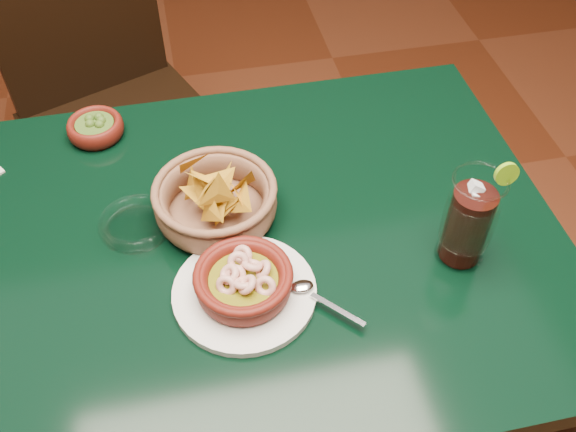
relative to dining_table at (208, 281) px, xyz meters
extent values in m
cube|color=black|center=(0.00, 0.00, 0.08)|extent=(1.20, 0.80, 0.04)
cylinder|color=black|center=(0.54, 0.34, -0.30)|extent=(0.06, 0.06, 0.71)
cube|color=black|center=(-0.14, 0.64, -0.17)|extent=(0.58, 0.58, 0.04)
cylinder|color=black|center=(-0.25, 0.39, -0.41)|extent=(0.04, 0.04, 0.48)
cylinder|color=black|center=(0.11, 0.54, -0.41)|extent=(0.04, 0.04, 0.48)
cylinder|color=black|center=(-0.39, 0.74, -0.41)|extent=(0.04, 0.04, 0.48)
cylinder|color=black|center=(-0.04, 0.89, -0.41)|extent=(0.04, 0.04, 0.48)
cube|color=black|center=(-0.22, 0.83, 0.08)|extent=(0.41, 0.19, 0.47)
cylinder|color=silver|center=(0.05, -0.11, 0.10)|extent=(0.22, 0.22, 0.01)
cylinder|color=#50120C|center=(0.05, -0.11, 0.11)|extent=(0.13, 0.13, 0.01)
torus|color=#50120C|center=(0.05, -0.11, 0.13)|extent=(0.17, 0.17, 0.04)
torus|color=#50120C|center=(0.05, -0.11, 0.15)|extent=(0.15, 0.15, 0.01)
cylinder|color=#635F0E|center=(0.05, -0.11, 0.14)|extent=(0.11, 0.11, 0.01)
torus|color=#DFAA99|center=(0.08, -0.11, 0.14)|extent=(0.04, 0.05, 0.04)
torus|color=#DFAA99|center=(0.07, -0.10, 0.15)|extent=(0.04, 0.05, 0.03)
torus|color=#DFAA99|center=(0.06, -0.07, 0.15)|extent=(0.04, 0.05, 0.04)
torus|color=#DFAA99|center=(0.05, -0.09, 0.15)|extent=(0.04, 0.03, 0.03)
torus|color=#DFAA99|center=(0.04, -0.11, 0.14)|extent=(0.05, 0.04, 0.04)
torus|color=#DFAA99|center=(0.03, -0.11, 0.15)|extent=(0.05, 0.05, 0.04)
torus|color=#DFAA99|center=(0.03, -0.13, 0.15)|extent=(0.05, 0.04, 0.04)
torus|color=#DFAA99|center=(0.05, -0.13, 0.15)|extent=(0.05, 0.05, 0.03)
torus|color=#DFAA99|center=(0.05, -0.13, 0.15)|extent=(0.04, 0.04, 0.04)
torus|color=#DFAA99|center=(0.08, -0.14, 0.15)|extent=(0.05, 0.04, 0.04)
cube|color=silver|center=(0.18, -0.18, 0.11)|extent=(0.07, 0.07, 0.00)
ellipsoid|color=silver|center=(0.14, -0.13, 0.12)|extent=(0.04, 0.02, 0.01)
cylinder|color=brown|center=(0.03, 0.06, 0.10)|extent=(0.18, 0.18, 0.01)
torus|color=brown|center=(0.03, 0.06, 0.13)|extent=(0.24, 0.24, 0.06)
torus|color=brown|center=(0.03, 0.06, 0.16)|extent=(0.21, 0.21, 0.01)
cone|color=#C4891A|center=(0.08, 0.05, 0.18)|extent=(0.09, 0.06, 0.08)
cone|color=#C4891A|center=(0.04, 0.05, 0.18)|extent=(0.10, 0.07, 0.08)
cone|color=#C4891A|center=(0.04, 0.03, 0.19)|extent=(0.08, 0.04, 0.09)
cone|color=#C4891A|center=(0.00, 0.11, 0.18)|extent=(0.10, 0.05, 0.09)
cone|color=#C4891A|center=(0.07, 0.02, 0.16)|extent=(0.06, 0.11, 0.09)
cone|color=#C4891A|center=(0.07, 0.04, 0.15)|extent=(0.09, 0.09, 0.07)
cone|color=#C4891A|center=(0.04, 0.06, 0.14)|extent=(0.08, 0.11, 0.08)
cone|color=#C4891A|center=(0.02, 0.06, 0.17)|extent=(0.10, 0.06, 0.09)
cone|color=#C4891A|center=(0.04, 0.04, 0.14)|extent=(0.07, 0.10, 0.07)
cone|color=#C4891A|center=(0.02, 0.06, 0.18)|extent=(0.09, 0.08, 0.07)
cone|color=#C4891A|center=(0.03, 0.04, 0.15)|extent=(0.10, 0.09, 0.06)
cone|color=#C4891A|center=(0.04, 0.05, 0.16)|extent=(0.06, 0.09, 0.08)
cone|color=#C4891A|center=(0.04, 0.06, 0.15)|extent=(0.07, 0.08, 0.09)
cone|color=#C4891A|center=(0.05, 0.07, 0.17)|extent=(0.06, 0.11, 0.09)
cone|color=#C4891A|center=(0.01, 0.07, 0.15)|extent=(0.08, 0.08, 0.05)
cone|color=#C4891A|center=(0.03, 0.08, 0.15)|extent=(0.09, 0.06, 0.09)
cone|color=#C4891A|center=(0.03, 0.05, 0.14)|extent=(0.06, 0.10, 0.09)
cone|color=#C4891A|center=(0.03, 0.06, 0.13)|extent=(0.05, 0.09, 0.08)
cone|color=#C4891A|center=(0.02, 0.05, 0.19)|extent=(0.07, 0.09, 0.08)
cone|color=#C4891A|center=(0.07, 0.04, 0.16)|extent=(0.04, 0.11, 0.10)
cone|color=#C4891A|center=(0.02, 0.02, 0.16)|extent=(0.05, 0.10, 0.10)
cone|color=#C4891A|center=(0.00, 0.10, 0.13)|extent=(0.05, 0.10, 0.10)
cylinder|color=#50120C|center=(-0.17, 0.32, 0.10)|extent=(0.09, 0.09, 0.01)
torus|color=#50120C|center=(-0.17, 0.32, 0.12)|extent=(0.13, 0.13, 0.04)
cylinder|color=#2C4A15|center=(-0.17, 0.32, 0.13)|extent=(0.07, 0.07, 0.01)
sphere|color=#2C4A15|center=(-0.15, 0.32, 0.13)|extent=(0.02, 0.02, 0.02)
sphere|color=#2C4A15|center=(-0.17, 0.33, 0.13)|extent=(0.02, 0.02, 0.02)
sphere|color=#2C4A15|center=(-0.16, 0.31, 0.13)|extent=(0.02, 0.02, 0.02)
sphere|color=#2C4A15|center=(-0.16, 0.33, 0.13)|extent=(0.02, 0.02, 0.02)
sphere|color=#2C4A15|center=(-0.17, 0.31, 0.13)|extent=(0.02, 0.02, 0.02)
cylinder|color=white|center=(0.40, -0.11, 0.10)|extent=(0.08, 0.08, 0.01)
torus|color=white|center=(0.40, -0.11, 0.18)|extent=(0.17, 0.17, 0.09)
cylinder|color=black|center=(0.40, -0.11, 0.17)|extent=(0.07, 0.07, 0.14)
cube|color=silver|center=(0.40, -0.10, 0.23)|extent=(0.03, 0.03, 0.03)
cube|color=silver|center=(0.40, -0.11, 0.22)|extent=(0.03, 0.03, 0.03)
cube|color=silver|center=(0.41, -0.09, 0.24)|extent=(0.03, 0.02, 0.03)
cube|color=silver|center=(0.41, -0.10, 0.22)|extent=(0.03, 0.03, 0.02)
torus|color=white|center=(0.40, -0.11, 0.27)|extent=(0.08, 0.08, 0.00)
cylinder|color=#6AA413|center=(0.44, -0.11, 0.27)|extent=(0.04, 0.01, 0.04)
cylinder|color=white|center=(-0.10, 0.05, 0.10)|extent=(0.11, 0.11, 0.01)
torus|color=white|center=(-0.10, 0.05, 0.12)|extent=(0.13, 0.13, 0.03)
camera|label=1|loc=(0.00, -0.69, 0.91)|focal=40.00mm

